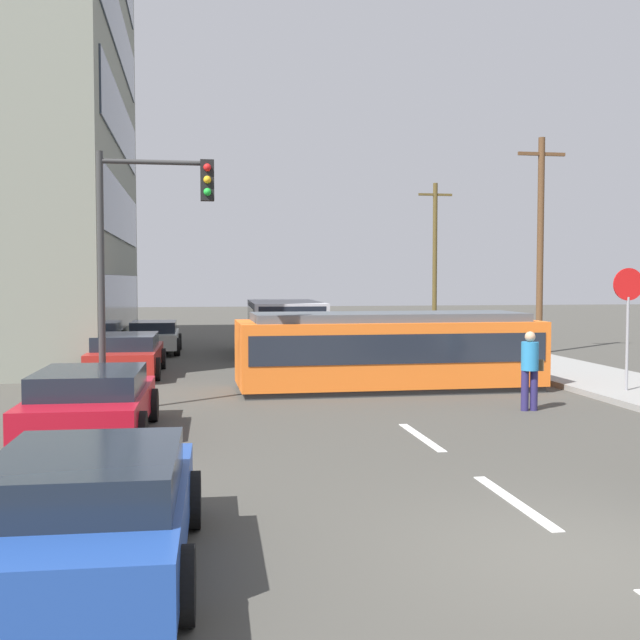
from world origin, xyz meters
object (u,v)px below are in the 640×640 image
Objects in this scene: pedestrian_crossing at (530,366)px; utility_pole_far at (435,254)px; parked_sedan_mid at (91,401)px; stop_sign at (628,303)px; streetcar_tram at (388,350)px; parked_sedan_near at (90,509)px; parked_sedan_far at (127,354)px; utility_pole_mid at (540,241)px; city_bus at (285,324)px; parked_sedan_furthest at (154,336)px; traffic_light_mast at (145,233)px.

utility_pole_far is (5.62, 24.21, 3.11)m from pedestrian_crossing.
parked_sedan_mid is 1.51× the size of stop_sign.
streetcar_tram is 12.84m from parked_sedan_near.
parked_sedan_mid is at bearing -171.58° from pedestrian_crossing.
utility_pole_mid reaches higher than parked_sedan_far.
utility_pole_far is at bearing 50.27° from city_bus.
pedestrian_crossing reaches higher than parked_sedan_mid.
utility_pole_far reaches higher than parked_sedan_furthest.
stop_sign is at bearing -26.52° from parked_sedan_far.
pedestrian_crossing is 0.31× the size of traffic_light_mast.
parked_sedan_mid is at bearing -119.39° from utility_pole_far.
utility_pole_mid is at bearing -8.11° from city_bus.
stop_sign reaches higher than pedestrian_crossing.
parked_sedan_near is 0.94× the size of parked_sedan_mid.
traffic_light_mast is at bearing -157.17° from streetcar_tram.
stop_sign is at bearing -96.31° from utility_pole_far.
utility_pole_far reaches higher than traffic_light_mast.
city_bus is 4.92m from parked_sedan_furthest.
pedestrian_crossing is 0.21× the size of utility_pole_mid.
parked_sedan_far is at bearing 149.34° from streetcar_tram.
city_bus reaches higher than parked_sedan_near.
parked_sedan_near is 0.53× the size of utility_pole_far.
utility_pole_mid is (9.30, -1.33, 3.03)m from city_bus.
parked_sedan_furthest is at bearing 170.20° from utility_pole_mid.
stop_sign is (11.05, 9.46, 1.57)m from parked_sedan_near.
parked_sedan_mid is at bearing -166.60° from stop_sign.
parked_sedan_far is at bearing 139.71° from pedestrian_crossing.
pedestrian_crossing is 0.38× the size of parked_sedan_mid.
parked_sedan_far is (-6.68, 3.96, -0.37)m from streetcar_tram.
city_bus is 15.28m from parked_sedan_mid.
parked_sedan_far is (-0.91, 15.43, 0.00)m from parked_sedan_near.
traffic_light_mast is (-11.05, -0.42, 1.51)m from stop_sign.
traffic_light_mast reaches higher than streetcar_tram.
streetcar_tram reaches higher than parked_sedan_mid.
streetcar_tram is 4.15m from pedestrian_crossing.
utility_pole_mid is (13.62, 19.70, 3.52)m from parked_sedan_near.
parked_sedan_mid is 15.50m from parked_sedan_furthest.
stop_sign reaches higher than parked_sedan_near.
parked_sedan_far is at bearing -133.05° from city_bus.
streetcar_tram is 6.82m from traffic_light_mast.
traffic_light_mast reaches higher than parked_sedan_near.
stop_sign is (11.96, -5.97, 1.57)m from parked_sedan_far.
utility_pole_mid is at bearing 75.91° from stop_sign.
utility_pole_mid is (14.07, -2.43, 3.52)m from parked_sedan_furthest.
parked_sedan_far and parked_sedan_furthest have the same top height.
parked_sedan_far is 15.55m from utility_pole_mid.
pedestrian_crossing is 11.60m from parked_sedan_far.
traffic_light_mast is at bearing -81.86° from parked_sedan_far.
utility_pole_far is at bearing 69.37° from streetcar_tram.
parked_sedan_near is at bearing -116.75° from streetcar_tram.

